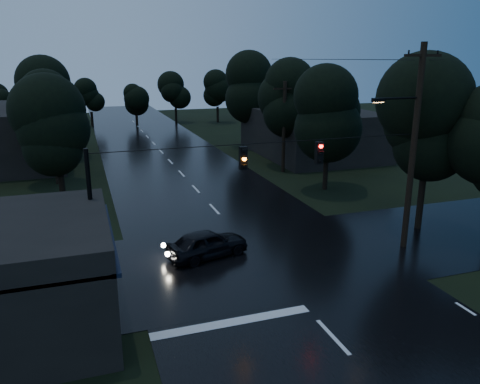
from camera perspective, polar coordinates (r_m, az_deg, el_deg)
main_road at (r=39.21m, az=-7.13°, el=2.20°), size 12.00×120.00×0.02m
cross_street at (r=22.75m, az=2.41°, el=-8.08°), size 60.00×9.00×0.02m
building_far_right at (r=47.17m, az=8.72°, el=7.20°), size 10.00×14.00×4.40m
building_far_left at (r=48.24m, az=-26.43°, el=6.27°), size 10.00×16.00×5.00m
utility_pole_main at (r=24.03m, az=20.26°, el=5.39°), size 3.50×0.30×10.00m
utility_pole_far at (r=39.12m, az=5.39°, el=8.01°), size 2.00×0.30×7.50m
anchor_pole_left at (r=19.38m, az=-17.54°, el=-3.67°), size 0.18×0.18×6.00m
span_signals at (r=20.46m, az=5.06°, el=4.57°), size 15.00×0.37×1.12m
tree_corner_near at (r=27.09m, az=22.08°, el=7.89°), size 4.48×4.48×9.44m
tree_left_a at (r=29.64m, az=-21.54°, el=7.08°), size 3.92×3.92×8.26m
tree_left_b at (r=37.56m, az=-22.11°, el=9.27°), size 4.20×4.20×8.85m
tree_left_c at (r=47.52m, az=-22.36°, el=10.88°), size 4.48×4.48×9.44m
tree_right_a at (r=33.90m, az=10.75°, el=9.54°), size 4.20×4.20×8.85m
tree_right_b at (r=41.23m, az=5.99°, el=11.36°), size 4.48×4.48×9.44m
tree_right_c at (r=50.65m, az=1.81°, el=12.71°), size 4.76×4.76×10.03m
car at (r=22.69m, az=-4.01°, el=-6.29°), size 4.29×2.56×1.37m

